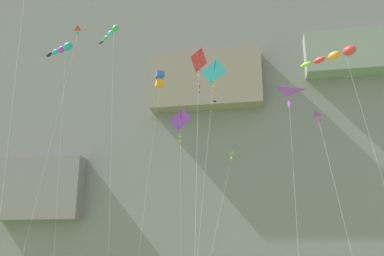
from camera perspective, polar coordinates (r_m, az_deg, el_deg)
cliff_face at (r=78.88m, az=3.30°, el=1.06°), size 180.00×28.98×56.02m
kite_diamond_low_left at (r=50.85m, az=-1.57°, el=0.86°), size 2.65×2.98×20.68m
kite_diamond_far_right at (r=34.31m, az=0.91°, el=8.56°), size 1.04×4.50×19.77m
kite_delta_mid_left at (r=34.75m, az=12.53°, el=2.82°), size 2.22×4.23×15.34m
kite_delta_upper_mid at (r=50.18m, az=4.79°, el=-4.88°), size 2.90×6.34×15.02m
kite_delta_high_center at (r=50.58m, az=-15.22°, el=10.08°), size 2.83×5.02×28.33m
kite_box_mid_right at (r=49.93m, az=-4.34°, el=6.49°), size 1.98×3.53×24.26m
kite_windsock_mid_center at (r=45.38m, az=-10.80°, el=12.34°), size 4.31×4.75×25.89m
kite_diamond_far_left at (r=40.81m, az=2.95°, el=7.09°), size 2.62×4.60×21.69m
kite_windsock_front_field at (r=49.92m, az=-17.00°, el=10.05°), size 5.37×3.96×26.19m
kite_windsock_near_cliff at (r=35.37m, az=18.65°, el=9.20°), size 5.69×3.95×18.83m
kite_delta_low_center at (r=39.18m, az=17.29°, el=0.35°), size 1.46×5.45×15.26m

